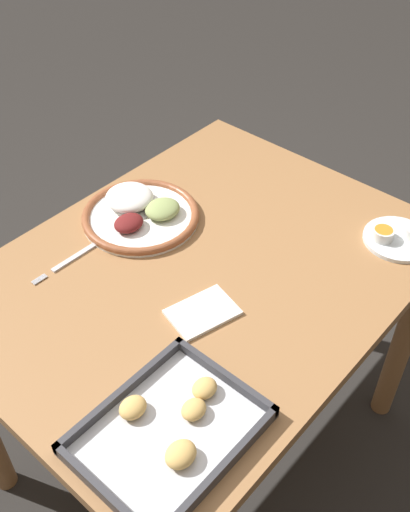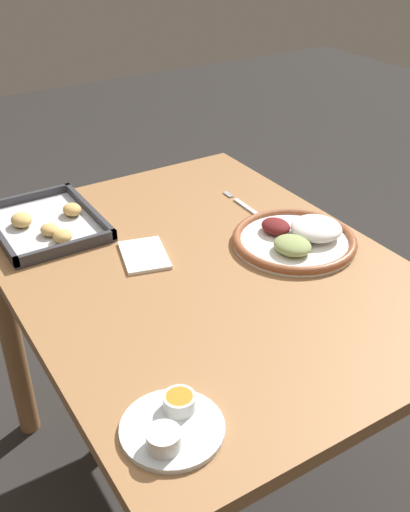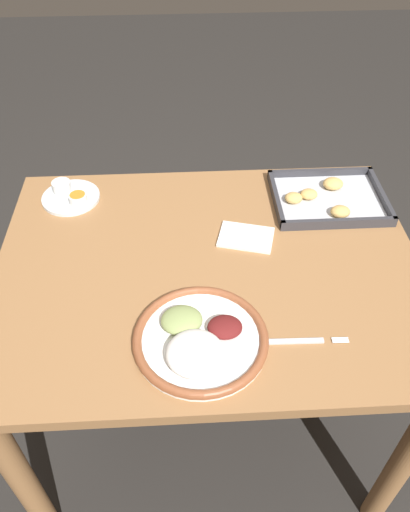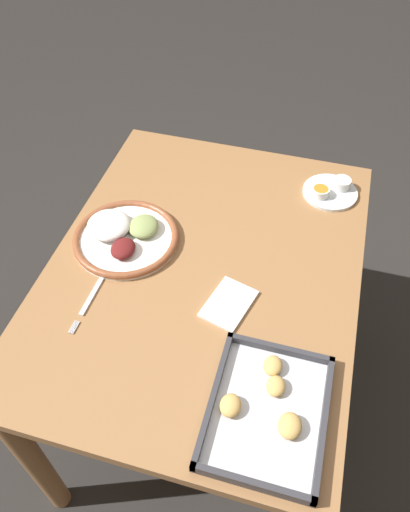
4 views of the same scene
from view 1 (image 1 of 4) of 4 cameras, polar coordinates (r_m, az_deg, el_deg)
The scene contains 7 objects.
ground_plane at distance 1.92m, azimuth -0.19°, elevation -17.25°, with size 8.00×8.00×0.00m, color #282623.
dining_table at distance 1.42m, azimuth -0.25°, elevation -4.72°, with size 1.04×0.79×0.74m.
dinner_plate at distance 1.47m, azimuth -6.23°, elevation 4.13°, with size 0.29×0.29×0.05m.
fork at distance 1.39m, azimuth -12.09°, elevation 0.03°, with size 0.22×0.02×0.00m.
saucer_plate at distance 1.46m, azimuth 17.97°, elevation 1.77°, with size 0.16×0.16×0.04m.
baking_tray at distance 1.07m, azimuth -3.29°, elevation -16.12°, with size 0.31×0.24×0.04m.
napkin at distance 1.23m, azimuth -0.23°, elevation -5.39°, with size 0.16×0.13×0.01m.
Camera 1 is at (0.72, 0.64, 1.66)m, focal length 42.00 mm.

